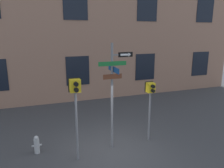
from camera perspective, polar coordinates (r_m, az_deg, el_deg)
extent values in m
plane|color=#38383A|center=(8.70, 0.04, -17.03)|extent=(60.00, 60.00, 0.00)
cube|color=#936B56|center=(14.26, -9.80, 19.79)|extent=(24.00, 0.60, 12.08)
cube|color=black|center=(14.06, -8.93, 3.43)|extent=(1.48, 0.03, 1.84)
cube|color=black|center=(15.64, 8.66, 4.44)|extent=(1.48, 0.03, 1.84)
cube|color=black|center=(18.38, 22.05, 4.93)|extent=(1.48, 0.03, 1.84)
cube|color=black|center=(13.95, -9.56, 19.95)|extent=(1.48, 0.03, 1.84)
cube|color=black|center=(15.54, 9.21, 19.26)|extent=(1.48, 0.03, 1.84)
cube|color=black|center=(18.30, 23.19, 17.49)|extent=(1.48, 0.03, 1.84)
cylinder|color=slate|center=(8.15, 0.00, -3.63)|extent=(0.09, 0.09, 4.04)
cube|color=slate|center=(7.92, 1.78, 7.64)|extent=(0.52, 0.05, 0.05)
cube|color=#196B2D|center=(7.81, 0.15, 5.35)|extent=(1.05, 0.02, 0.16)
cube|color=#14478C|center=(7.92, 0.41, 3.87)|extent=(0.02, 1.09, 0.19)
cube|color=brown|center=(7.89, 0.15, 1.96)|extent=(0.71, 0.02, 0.18)
cube|color=black|center=(8.00, 3.56, 7.68)|extent=(0.56, 0.02, 0.18)
cube|color=white|center=(7.98, 3.33, 7.67)|extent=(0.32, 0.01, 0.07)
cone|color=white|center=(8.05, 4.66, 7.70)|extent=(0.10, 0.14, 0.14)
cylinder|color=slate|center=(7.72, -9.20, -10.97)|extent=(0.08, 0.08, 2.49)
cube|color=gold|center=(7.25, -9.63, -0.44)|extent=(0.35, 0.26, 0.42)
cube|color=black|center=(7.38, -9.82, -0.19)|extent=(0.41, 0.02, 0.48)
cylinder|color=black|center=(7.04, -9.38, -0.04)|extent=(0.15, 0.12, 0.15)
cylinder|color=black|center=(7.09, -9.33, -1.52)|extent=(0.15, 0.12, 0.15)
cylinder|color=silver|center=(7.10, -9.46, 0.06)|extent=(0.12, 0.01, 0.12)
cylinder|color=slate|center=(9.16, 9.72, -8.39)|extent=(0.08, 0.08, 2.07)
cube|color=gold|center=(8.78, 10.03, -0.92)|extent=(0.30, 0.26, 0.39)
cube|color=black|center=(8.90, 9.59, -0.71)|extent=(0.36, 0.02, 0.45)
cylinder|color=black|center=(8.60, 10.67, -0.65)|extent=(0.14, 0.12, 0.14)
cylinder|color=black|center=(8.64, 10.62, -1.77)|extent=(0.14, 0.12, 0.14)
cylinder|color=silver|center=(8.65, 10.49, -0.57)|extent=(0.11, 0.01, 0.11)
cylinder|color=#A5A5A8|center=(8.89, -19.04, -15.09)|extent=(0.20, 0.20, 0.55)
sphere|color=#A5A5A8|center=(8.74, -19.21, -13.17)|extent=(0.17, 0.17, 0.17)
cylinder|color=#A5A5A8|center=(8.88, -19.98, -14.99)|extent=(0.08, 0.07, 0.07)
cylinder|color=#A5A5A8|center=(8.87, -18.13, -14.86)|extent=(0.08, 0.07, 0.07)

